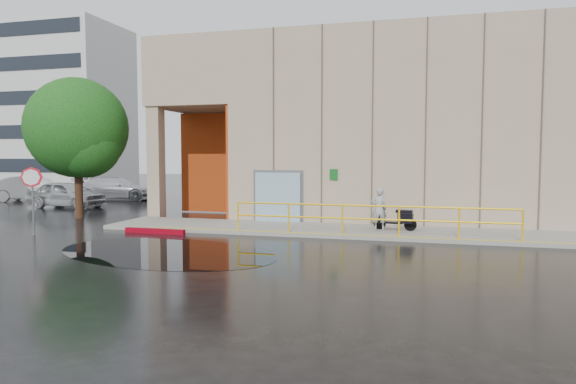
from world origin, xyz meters
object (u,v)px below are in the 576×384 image
car_b (33,189)px  person (379,209)px  car_a (67,194)px  car_c (116,188)px  scooter (396,211)px  stop_sign (32,185)px  tree_near (79,132)px  red_curb (155,231)px

car_b → person: bearing=-123.0°
car_a → car_c: bearing=6.3°
car_a → person: bearing=-104.4°
scooter → car_a: car_a is taller
stop_sign → car_c: bearing=102.3°
person → car_b: 23.57m
tree_near → stop_sign: bearing=-71.6°
red_curb → car_b: (-14.20, 10.08, 0.70)m
person → tree_near: bearing=-20.3°
car_a → car_b: (-4.71, 2.83, 0.05)m
scooter → red_curb: scooter is taller
car_a → car_c: car_a is taller
person → scooter: size_ratio=0.98×
tree_near → red_curb: bearing=-30.7°
person → car_a: bearing=-31.4°
car_c → tree_near: 10.50m
stop_sign → tree_near: (-1.58, 4.76, 2.13)m
person → car_b: bearing=-34.7°
person → tree_near: tree_near is taller
red_curb → car_a: bearing=142.6°
tree_near → person: bearing=-5.7°
person → scooter: 0.61m
car_a → car_c: (-0.34, 5.15, -0.00)m
car_c → tree_near: (4.23, -9.07, 3.18)m
stop_sign → red_curb: size_ratio=1.02×
person → car_a: (-17.42, 5.29, -0.18)m
car_c → car_a: bearing=171.7°
scooter → car_a: size_ratio=0.36×
stop_sign → car_b: 15.40m
car_a → car_b: bearing=61.5°
stop_sign → tree_near: size_ratio=0.38×
car_b → car_c: bearing=-74.9°
car_c → tree_near: bearing=-167.1°
car_b → stop_sign: bearing=-151.4°
person → car_b: (-22.12, 8.12, -0.13)m
scooter → stop_sign: bearing=-156.1°
stop_sign → car_c: stop_sign is taller
tree_near → car_b: bearing=141.8°
person → car_c: 20.60m
car_a → tree_near: (3.88, -3.92, 3.18)m
red_curb → car_c: (-9.84, 12.40, 0.65)m
red_curb → car_a: size_ratio=0.55×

